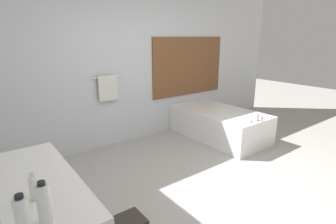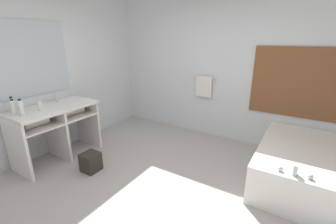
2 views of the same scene
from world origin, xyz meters
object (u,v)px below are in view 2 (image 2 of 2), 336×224
object	(u,v)px
soap_dispenser	(40,106)
water_bottle_1	(13,108)
water_bottle_3	(12,105)
waste_bin	(91,162)
bathtub	(295,162)
water_bottle_2	(21,108)

from	to	relation	value
soap_dispenser	water_bottle_1	bearing A→B (deg)	-108.31
water_bottle_1	water_bottle_3	bearing A→B (deg)	160.15
water_bottle_3	soap_dispenser	distance (m)	0.34
soap_dispenser	waste_bin	xyz separation A→B (m)	(0.69, 0.22, -0.81)
bathtub	water_bottle_3	bearing A→B (deg)	-152.64
bathtub	water_bottle_3	size ratio (longest dim) A/B	7.28
bathtub	waste_bin	world-z (taller)	bathtub
water_bottle_3	water_bottle_1	bearing A→B (deg)	-19.85
water_bottle_2	water_bottle_3	xyz separation A→B (m)	(-0.21, -0.01, 0.00)
soap_dispenser	waste_bin	size ratio (longest dim) A/B	0.60
bathtub	soap_dispenser	bearing A→B (deg)	-154.72
water_bottle_2	waste_bin	xyz separation A→B (m)	(0.69, 0.47, -0.85)
water_bottle_3	soap_dispenser	bearing A→B (deg)	50.29
water_bottle_1	waste_bin	bearing A→B (deg)	33.08
soap_dispenser	waste_bin	world-z (taller)	soap_dispenser
water_bottle_2	water_bottle_3	bearing A→B (deg)	-177.77
bathtub	water_bottle_1	distance (m)	3.88
soap_dispenser	water_bottle_2	bearing A→B (deg)	-89.66
bathtub	soap_dispenser	size ratio (longest dim) A/B	10.16
bathtub	water_bottle_3	world-z (taller)	water_bottle_3
water_bottle_1	soap_dispenser	distance (m)	0.32
water_bottle_3	waste_bin	distance (m)	1.33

